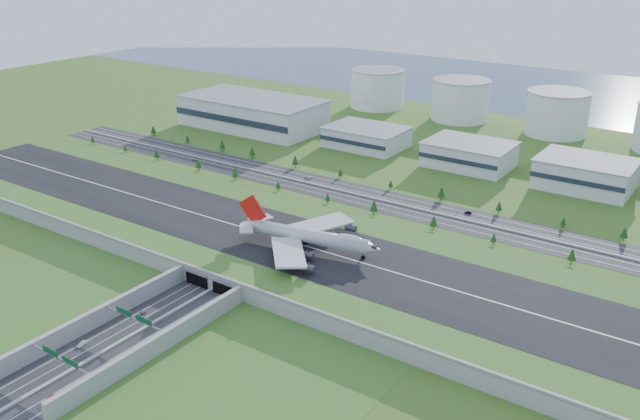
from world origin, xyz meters
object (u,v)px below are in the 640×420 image
Objects in this scene: fuel_tank_a at (377,89)px; car_0 at (142,312)px; car_5 at (468,212)px; car_7 at (308,177)px; car_2 at (173,326)px; car_3 at (54,397)px; car_4 at (195,160)px; car_1 at (82,344)px; boeing_747 at (309,236)px.

fuel_tank_a is 12.41× the size of car_0.
car_0 is 0.96× the size of car_5.
car_7 reaches higher than car_0.
fuel_tank_a is 9.46× the size of car_2.
car_3 is at bearing -74.02° from fuel_tank_a.
car_2 reaches higher than car_0.
car_3 is at bearing -139.95° from car_4.
fuel_tank_a reaches higher than car_0.
fuel_tank_a is at bearing -79.91° from car_2.
car_1 is 0.87× the size of car_2.
car_1 is at bearing 16.19° from car_7.
fuel_tank_a is at bearing -138.60° from car_5.
car_0 is at bearing -135.67° from car_4.
car_1 is 240.79m from car_4.
car_7 is (-43.46, 185.75, 0.03)m from car_0.
car_1 is 230.08m from car_5.
car_5 is (180.89, -204.49, -16.69)m from fuel_tank_a.
car_7 is (-114.52, -2.66, 0.02)m from car_5.
boeing_747 is at bearing 79.13° from car_0.
car_4 is at bearing -56.04° from car_2.
car_3 reaches higher than car_7.
car_4 is at bearing -96.29° from fuel_tank_a.
car_2 is at bearing 8.81° from car_0.
car_3 is 1.31× the size of car_5.
car_0 is 60.43m from car_3.
boeing_747 is 18.36× the size of car_5.
car_7 is (-62.94, 186.08, -0.02)m from car_2.
car_3 is (-11.77, -139.36, -13.83)m from boeing_747.
car_7 is at bearing 115.88° from boeing_747.
car_2 is at bearing 23.69° from car_7.
fuel_tank_a is 9.10× the size of car_3.
car_2 reaches higher than car_4.
car_1 reaches higher than car_7.
fuel_tank_a reaches higher than car_7.
car_3 is 274.41m from car_4.
car_1 is at bearing -46.51° from car_3.
car_1 is 33.65m from car_3.
fuel_tank_a is 10.92× the size of car_1.
fuel_tank_a reaches higher than car_4.
car_2 is at bearing -71.80° from fuel_tank_a.
boeing_747 is at bearing 67.94° from car_1.
car_7 is at bearing -79.43° from car_2.
fuel_tank_a reaches higher than car_5.
car_5 is at bearing 79.11° from car_0.
boeing_747 is 88.77m from car_0.
car_7 is at bearing -72.24° from fuel_tank_a.
car_2 is 0.96× the size of car_3.
boeing_747 reaches higher than car_3.
car_3 reaches higher than car_5.
car_1 reaches higher than car_2.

